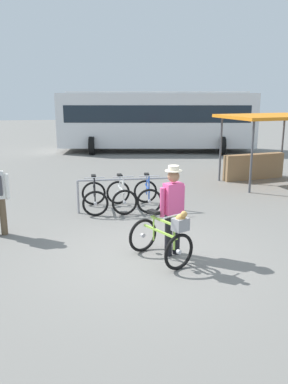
{
  "coord_description": "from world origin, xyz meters",
  "views": [
    {
      "loc": [
        -1.35,
        -6.66,
        3.0
      ],
      "look_at": [
        0.07,
        1.03,
        1.0
      ],
      "focal_mm": 36.32,
      "sensor_mm": 36.0,
      "label": 1
    }
  ],
  "objects_px": {
    "featured_bicycle": "(164,237)",
    "market_stall": "(263,141)",
    "racked_bike_white": "(121,196)",
    "racked_bike_black": "(94,197)",
    "racked_bike_blue": "(147,195)",
    "person_with_featured_bike": "(173,207)",
    "bus_distant": "(157,118)"
  },
  "relations": [
    {
      "from": "featured_bicycle",
      "to": "market_stall",
      "type": "relative_size",
      "value": 0.37
    },
    {
      "from": "racked_bike_white",
      "to": "market_stall",
      "type": "distance_m",
      "value": 5.86
    },
    {
      "from": "racked_bike_black",
      "to": "racked_bike_blue",
      "type": "distance_m",
      "value": 1.4
    },
    {
      "from": "racked_bike_black",
      "to": "person_with_featured_bike",
      "type": "height_order",
      "value": "person_with_featured_bike"
    },
    {
      "from": "racked_bike_white",
      "to": "person_with_featured_bike",
      "type": "xyz_separation_m",
      "value": [
        0.58,
        -3.14,
        0.58
      ]
    },
    {
      "from": "racked_bike_black",
      "to": "bus_distant",
      "type": "bearing_deg",
      "value": 69.3
    },
    {
      "from": "racked_bike_black",
      "to": "racked_bike_blue",
      "type": "height_order",
      "value": "same"
    },
    {
      "from": "racked_bike_blue",
      "to": "person_with_featured_bike",
      "type": "distance_m",
      "value": 3.17
    },
    {
      "from": "bus_distant",
      "to": "market_stall",
      "type": "bearing_deg",
      "value": -75.41
    },
    {
      "from": "racked_bike_black",
      "to": "racked_bike_white",
      "type": "distance_m",
      "value": 0.7
    },
    {
      "from": "racked_bike_blue",
      "to": "featured_bicycle",
      "type": "xyz_separation_m",
      "value": [
        -0.35,
        -3.43,
        0.12
      ]
    },
    {
      "from": "racked_bike_black",
      "to": "racked_bike_white",
      "type": "bearing_deg",
      "value": -1.85
    },
    {
      "from": "bus_distant",
      "to": "racked_bike_black",
      "type": "bearing_deg",
      "value": -110.7
    },
    {
      "from": "racked_bike_white",
      "to": "featured_bicycle",
      "type": "bearing_deg",
      "value": -84.24
    },
    {
      "from": "racked_bike_white",
      "to": "bus_distant",
      "type": "xyz_separation_m",
      "value": [
        3.17,
        10.28,
        1.37
      ]
    },
    {
      "from": "person_with_featured_bike",
      "to": "market_stall",
      "type": "xyz_separation_m",
      "value": [
        4.62,
        5.62,
        0.45
      ]
    },
    {
      "from": "racked_bike_white",
      "to": "person_with_featured_bike",
      "type": "distance_m",
      "value": 3.24
    },
    {
      "from": "racked_bike_black",
      "to": "bus_distant",
      "type": "xyz_separation_m",
      "value": [
        3.87,
        10.25,
        1.37
      ]
    },
    {
      "from": "bus_distant",
      "to": "racked_bike_blue",
      "type": "bearing_deg",
      "value": -103.51
    },
    {
      "from": "racked_bike_black",
      "to": "featured_bicycle",
      "type": "height_order",
      "value": "featured_bicycle"
    },
    {
      "from": "racked_bike_black",
      "to": "market_stall",
      "type": "height_order",
      "value": "market_stall"
    },
    {
      "from": "market_stall",
      "to": "featured_bicycle",
      "type": "bearing_deg",
      "value": -129.28
    },
    {
      "from": "racked_bike_blue",
      "to": "featured_bicycle",
      "type": "height_order",
      "value": "featured_bicycle"
    },
    {
      "from": "racked_bike_black",
      "to": "bus_distant",
      "type": "relative_size",
      "value": 0.11
    },
    {
      "from": "person_with_featured_bike",
      "to": "bus_distant",
      "type": "relative_size",
      "value": 0.17
    },
    {
      "from": "person_with_featured_bike",
      "to": "market_stall",
      "type": "height_order",
      "value": "market_stall"
    },
    {
      "from": "featured_bicycle",
      "to": "market_stall",
      "type": "bearing_deg",
      "value": 50.72
    },
    {
      "from": "racked_bike_white",
      "to": "market_stall",
      "type": "bearing_deg",
      "value": 25.49
    },
    {
      "from": "racked_bike_black",
      "to": "racked_bike_white",
      "type": "height_order",
      "value": "same"
    },
    {
      "from": "racked_bike_blue",
      "to": "person_with_featured_bike",
      "type": "bearing_deg",
      "value": -92.23
    },
    {
      "from": "featured_bicycle",
      "to": "bus_distant",
      "type": "distance_m",
      "value": 14.07
    },
    {
      "from": "racked_bike_blue",
      "to": "bus_distant",
      "type": "distance_m",
      "value": 10.68
    }
  ]
}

